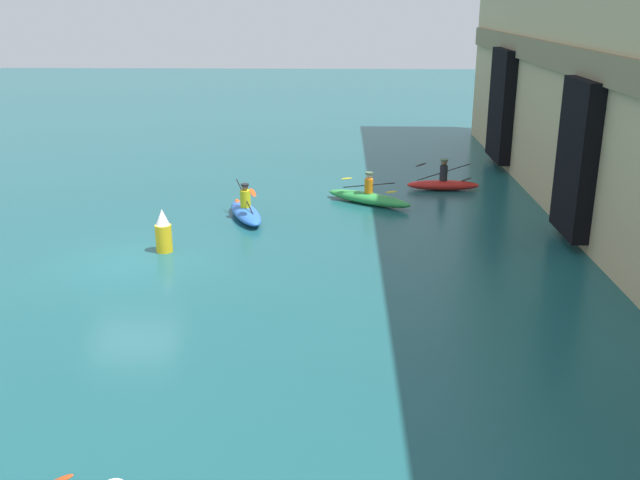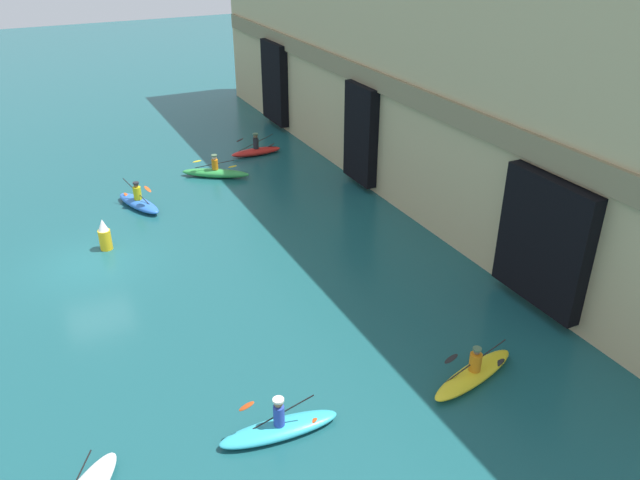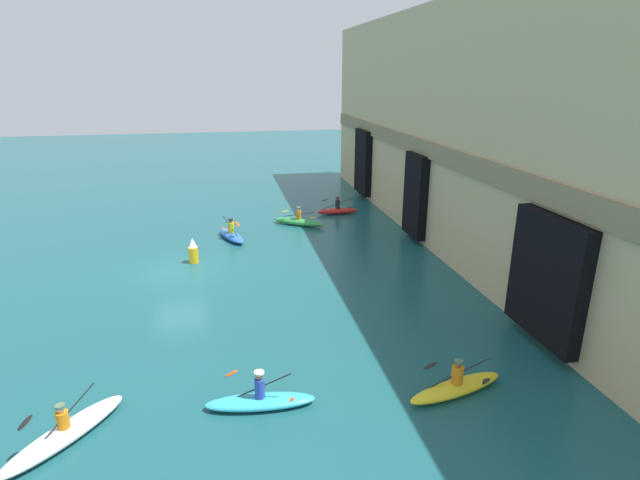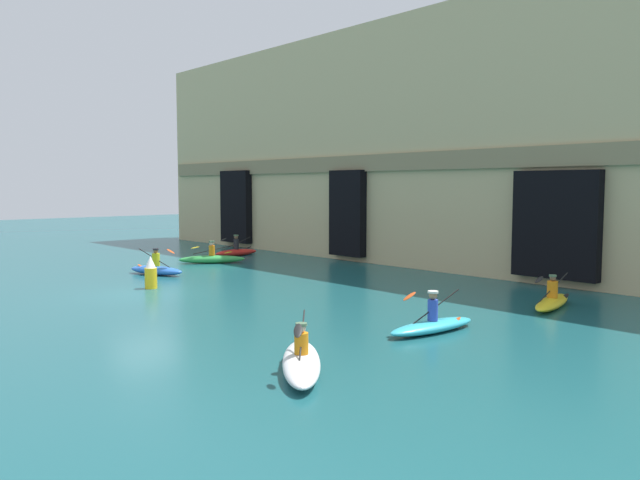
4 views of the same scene
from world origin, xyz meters
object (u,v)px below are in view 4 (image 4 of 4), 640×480
object	(u,v)px
kayak_cyan	(432,325)
kayak_green	(212,259)
kayak_white	(301,361)
marker_buoy	(151,273)
kayak_yellow	(552,301)
kayak_red	(236,251)
kayak_blue	(156,269)

from	to	relation	value
kayak_cyan	kayak_green	bearing A→B (deg)	-97.66
kayak_white	marker_buoy	world-z (taller)	marker_buoy
kayak_yellow	marker_buoy	size ratio (longest dim) A/B	2.58
kayak_white	kayak_yellow	world-z (taller)	kayak_white
kayak_cyan	kayak_green	xyz separation A→B (m)	(-17.51, 3.90, 0.04)
kayak_green	marker_buoy	bearing A→B (deg)	-105.70
kayak_yellow	kayak_red	world-z (taller)	kayak_red
kayak_yellow	kayak_green	bearing A→B (deg)	81.45
kayak_white	kayak_red	size ratio (longest dim) A/B	1.17
kayak_white	kayak_blue	xyz separation A→B (m)	(-15.91, 4.76, 0.03)
kayak_blue	kayak_green	bearing A→B (deg)	94.61
kayak_blue	marker_buoy	bearing A→B (deg)	-50.55
kayak_yellow	kayak_blue	bearing A→B (deg)	96.34
kayak_cyan	kayak_white	bearing A→B (deg)	8.95
kayak_blue	marker_buoy	world-z (taller)	marker_buoy
kayak_green	kayak_white	bearing A→B (deg)	-83.20
kayak_red	kayak_blue	size ratio (longest dim) A/B	0.92
kayak_yellow	kayak_white	bearing A→B (deg)	164.77
kayak_cyan	kayak_blue	bearing A→B (deg)	-83.89
kayak_red	kayak_green	world-z (taller)	kayak_red
kayak_red	marker_buoy	bearing A→B (deg)	-139.98
kayak_cyan	kayak_blue	world-z (taller)	kayak_blue
kayak_blue	kayak_green	xyz separation A→B (m)	(-1.96, 4.23, -0.00)
kayak_yellow	marker_buoy	distance (m)	15.02
kayak_yellow	marker_buoy	world-z (taller)	marker_buoy
kayak_white	kayak_red	bearing A→B (deg)	8.72
kayak_yellow	kayak_cyan	bearing A→B (deg)	160.58
kayak_cyan	kayak_white	xyz separation A→B (m)	(0.36, -5.09, 0.01)
kayak_white	marker_buoy	distance (m)	12.82
kayak_blue	kayak_white	bearing A→B (deg)	-36.97
kayak_white	kayak_red	distance (m)	23.28
kayak_cyan	kayak_yellow	distance (m)	5.81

